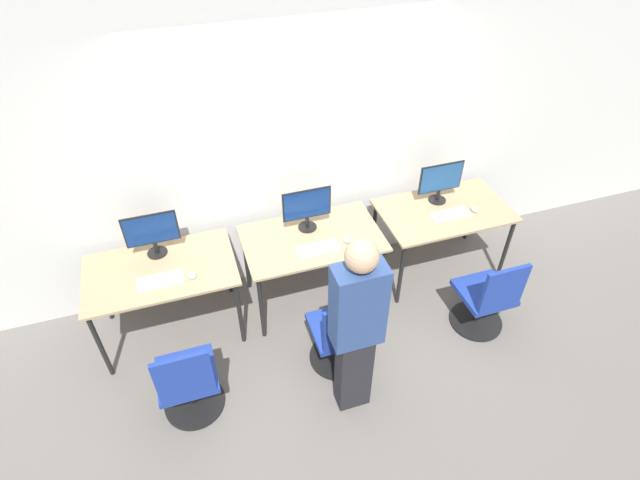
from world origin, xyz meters
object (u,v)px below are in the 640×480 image
object	(u,v)px
person_center	(357,325)
mouse_left	(192,275)
mouse_center	(347,240)
monitor_right	(441,181)
mouse_right	(474,209)
monitor_left	(152,233)
office_chair_center	(340,337)
keyboard_left	(161,281)
office_chair_right	(486,301)
office_chair_left	(189,385)
keyboard_center	(318,249)
monitor_center	(307,207)
keyboard_right	(450,215)

from	to	relation	value
person_center	mouse_left	bearing A→B (deg)	135.34
mouse_center	person_center	size ratio (longest dim) A/B	0.05
monitor_right	mouse_right	size ratio (longest dim) A/B	4.90
monitor_left	person_center	distance (m)	1.90
mouse_center	mouse_left	bearing A→B (deg)	-178.89
mouse_left	person_center	world-z (taller)	person_center
office_chair_center	monitor_right	bearing A→B (deg)	35.95
keyboard_left	office_chair_right	distance (m)	2.79
mouse_left	office_chair_left	xyz separation A→B (m)	(-0.19, -0.72, -0.43)
person_center	keyboard_left	bearing A→B (deg)	140.94
person_center	keyboard_center	bearing A→B (deg)	87.44
monitor_left	monitor_center	bearing A→B (deg)	-2.85
monitor_left	monitor_right	world-z (taller)	same
keyboard_center	mouse_center	world-z (taller)	mouse_center
keyboard_center	mouse_center	bearing A→B (deg)	5.92
keyboard_right	monitor_left	bearing A→B (deg)	173.25
keyboard_left	monitor_center	world-z (taller)	monitor_center
office_chair_center	office_chair_right	bearing A→B (deg)	-0.99
monitor_center	monitor_right	xyz separation A→B (m)	(1.32, 0.01, 0.00)
keyboard_right	mouse_right	world-z (taller)	mouse_right
monitor_right	office_chair_right	distance (m)	1.19
office_chair_center	monitor_right	world-z (taller)	monitor_right
mouse_center	office_chair_center	world-z (taller)	office_chair_center
monitor_left	keyboard_left	xyz separation A→B (m)	(-0.00, -0.36, -0.22)
mouse_left	keyboard_right	world-z (taller)	mouse_left
keyboard_center	mouse_center	distance (m)	0.27
mouse_left	mouse_center	world-z (taller)	same
mouse_left	office_chair_left	bearing A→B (deg)	-104.53
monitor_left	monitor_center	distance (m)	1.33
office_chair_right	mouse_right	bearing A→B (deg)	72.51
monitor_center	office_chair_center	size ratio (longest dim) A/B	0.51
office_chair_left	office_chair_center	size ratio (longest dim) A/B	1.00
mouse_left	keyboard_center	distance (m)	1.07
monitor_left	keyboard_right	world-z (taller)	monitor_left
mouse_left	monitor_center	xyz separation A→B (m)	(1.07, 0.32, 0.21)
office_chair_center	office_chair_right	distance (m)	1.37
mouse_center	monitor_right	bearing A→B (deg)	15.93
keyboard_left	keyboard_center	distance (m)	1.32
keyboard_left	keyboard_center	size ratio (longest dim) A/B	1.00
mouse_center	office_chair_right	xyz separation A→B (m)	(1.07, -0.70, -0.43)
person_center	keyboard_right	xyz separation A→B (m)	(1.37, 1.08, -0.15)
office_chair_right	keyboard_right	bearing A→B (deg)	91.77
mouse_left	mouse_right	world-z (taller)	same
mouse_right	office_chair_right	distance (m)	0.88
keyboard_center	office_chair_right	world-z (taller)	office_chair_right
keyboard_left	keyboard_right	distance (m)	2.65
monitor_center	mouse_right	xyz separation A→B (m)	(1.58, -0.25, -0.21)
mouse_left	monitor_left	bearing A→B (deg)	123.31
keyboard_left	monitor_right	distance (m)	2.67
monitor_left	mouse_left	distance (m)	0.50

